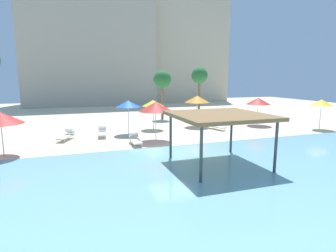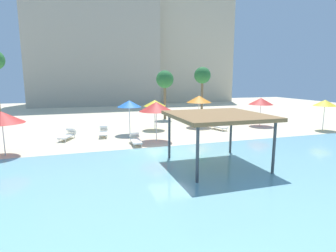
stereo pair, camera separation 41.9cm
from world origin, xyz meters
The scene contains 18 objects.
ground_plane centered at (0.00, 0.00, 0.00)m, with size 80.00×80.00×0.00m, color beige.
lagoon_water centered at (0.00, -5.25, 0.02)m, with size 44.00×13.50×0.04m, color #7AB7C1.
shade_pavilion centered at (1.47, -3.02, 2.54)m, with size 4.57×4.57×2.70m.
beach_umbrella_red_0 centered at (-9.45, 2.47, 2.25)m, with size 2.48×2.48×2.60m.
beach_umbrella_red_1 centered at (11.17, 6.73, 2.32)m, with size 2.29×2.29×2.63m.
beach_umbrella_red_2 centered at (0.03, 3.50, 2.47)m, with size 2.45×2.45×2.81m.
beach_umbrella_orange_4 centered at (5.38, 8.04, 2.56)m, with size 2.31×2.31×2.88m.
beach_umbrella_yellow_5 centered at (1.10, 7.91, 2.32)m, with size 1.96×1.96×2.59m.
beach_umbrella_yellow_6 centered at (15.04, 3.12, 2.37)m, with size 1.90×1.90×2.63m.
beach_umbrella_blue_7 centered at (-1.38, 6.47, 2.46)m, with size 1.93×1.93×2.73m.
lounge_chair_0 centered at (-1.63, 2.85, 0.33)m, with size 0.65×1.91×0.74m.
lounge_chair_1 centered at (-6.10, 5.86, 0.33)m, with size 1.31×1.98×0.74m.
lounge_chair_2 centered at (6.31, 6.09, 0.33)m, with size 1.11×1.99×0.74m.
lounge_chair_4 centered at (-3.50, 6.22, 0.33)m, with size 0.81×1.95×0.74m.
palm_tree_0 centered at (3.76, 13.55, 4.25)m, with size 1.90×1.90×5.30m.
palm_tree_1 centered at (8.46, 14.11, 4.67)m, with size 1.90×1.90×5.75m.
hotel_block_0 centered at (-2.46, 35.35, 10.95)m, with size 20.79×11.30×21.90m, color #B2A893.
hotel_block_1 centered at (14.63, 36.36, 9.62)m, with size 16.78×8.89×19.24m, color beige.
Camera 1 is at (-5.45, -15.11, 4.47)m, focal length 29.28 mm.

